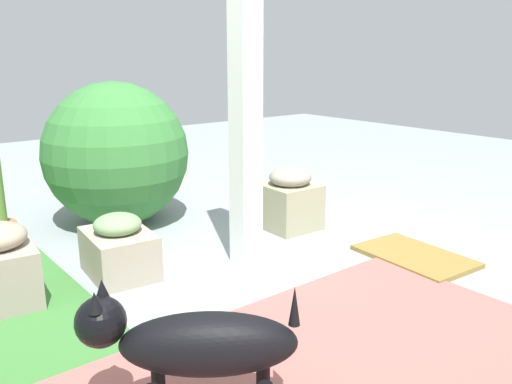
{
  "coord_description": "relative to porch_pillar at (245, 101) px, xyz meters",
  "views": [
    {
      "loc": [
        -2.22,
        1.95,
        1.28
      ],
      "look_at": [
        0.28,
        -0.06,
        0.43
      ],
      "focal_mm": 37.04,
      "sensor_mm": 36.0,
      "label": 1
    }
  ],
  "objects": [
    {
      "name": "dog",
      "position": [
        -1.06,
        1.05,
        -0.7
      ],
      "size": [
        0.58,
        0.69,
        0.53
      ],
      "color": "black",
      "rests_on": "ground"
    },
    {
      "name": "ground_plane",
      "position": [
        -0.25,
        -0.05,
        -1.0
      ],
      "size": [
        12.0,
        12.0,
        0.0
      ],
      "primitive_type": "plane",
      "color": "gray"
    },
    {
      "name": "stone_planter_nearest",
      "position": [
        0.31,
        -0.65,
        -0.78
      ],
      "size": [
        0.38,
        0.39,
        0.46
      ],
      "color": "#9B9674",
      "rests_on": "ground"
    },
    {
      "name": "stone_planter_mid",
      "position": [
        0.31,
        0.71,
        -0.84
      ],
      "size": [
        0.5,
        0.39,
        0.38
      ],
      "color": "#9E937F",
      "rests_on": "ground"
    },
    {
      "name": "doormat",
      "position": [
        -0.64,
        -0.87,
        -0.99
      ],
      "size": [
        0.73,
        0.5,
        0.03
      ],
      "primitive_type": "cube",
      "rotation": [
        0.0,
        0.0,
        -0.07
      ],
      "color": "olive",
      "rests_on": "ground"
    },
    {
      "name": "round_shrub",
      "position": [
        1.23,
        0.28,
        -0.46
      ],
      "size": [
        1.08,
        1.08,
        1.08
      ],
      "primitive_type": "sphere",
      "color": "#347334",
      "rests_on": "ground"
    },
    {
      "name": "porch_pillar",
      "position": [
        0.0,
        0.0,
        0.0
      ],
      "size": [
        0.15,
        0.15,
        2.01
      ],
      "primitive_type": "cube",
      "color": "white",
      "rests_on": "ground"
    }
  ]
}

